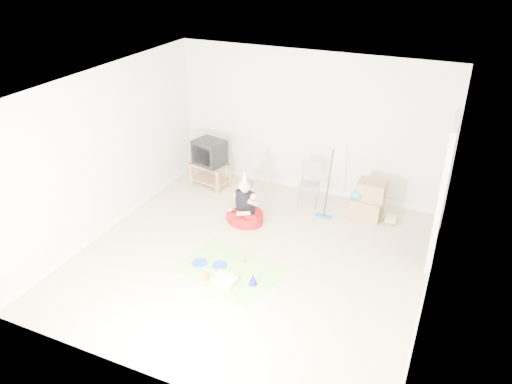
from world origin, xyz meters
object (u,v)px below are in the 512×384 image
at_px(crt_tv, 210,152).
at_px(folding_chair, 309,185).
at_px(seated_woman, 245,211).
at_px(birthday_cake, 225,281).
at_px(tv_stand, 211,172).
at_px(cardboard_boxes, 368,200).

bearing_deg(crt_tv, folding_chair, 15.01).
height_order(seated_woman, birthday_cake, seated_woman).
bearing_deg(birthday_cake, tv_stand, 122.16).
height_order(crt_tv, birthday_cake, crt_tv).
bearing_deg(folding_chair, seated_woman, -128.52).
height_order(tv_stand, seated_woman, seated_woman).
relative_size(tv_stand, crt_tv, 1.42).
relative_size(cardboard_boxes, seated_woman, 0.71).
height_order(cardboard_boxes, seated_woman, seated_woman).
relative_size(folding_chair, birthday_cake, 2.44).
xyz_separation_m(cardboard_boxes, birthday_cake, (-1.37, -2.64, -0.27)).
bearing_deg(cardboard_boxes, birthday_cake, -117.49).
height_order(folding_chair, cardboard_boxes, folding_chair).
bearing_deg(birthday_cake, crt_tv, 122.16).
bearing_deg(tv_stand, crt_tv, -45.00).
bearing_deg(cardboard_boxes, seated_woman, -151.44).
bearing_deg(crt_tv, cardboard_boxes, 15.21).
height_order(tv_stand, folding_chair, folding_chair).
bearing_deg(folding_chair, birthday_cake, -97.09).
relative_size(tv_stand, folding_chair, 0.97).
distance_m(tv_stand, seated_woman, 1.55).
relative_size(tv_stand, cardboard_boxes, 1.17).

